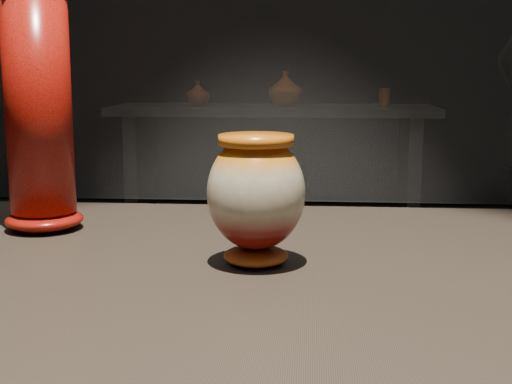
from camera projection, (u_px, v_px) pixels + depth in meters
main_vase at (256, 194)px, 0.92m from camera, size 0.16×0.16×0.17m
tall_vase at (39, 112)px, 1.10m from camera, size 0.16×0.16×0.38m
back_shelf at (273, 148)px, 4.47m from camera, size 2.00×0.60×0.90m
back_vase_left at (198, 94)px, 4.39m from camera, size 0.15×0.15×0.15m
back_vase_mid at (285, 89)px, 4.36m from camera, size 0.23×0.23×0.21m
back_vase_right at (384, 98)px, 4.33m from camera, size 0.06×0.06×0.11m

